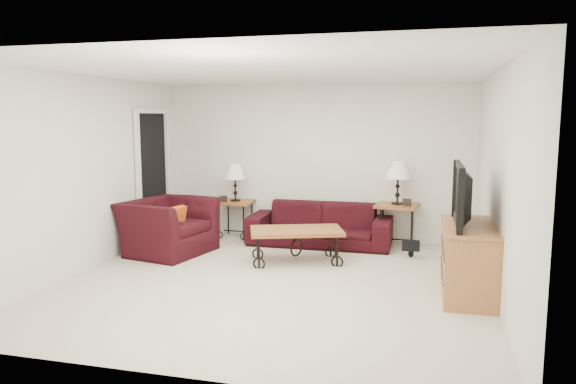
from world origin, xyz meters
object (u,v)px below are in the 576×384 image
(side_table_right, at_px, (397,225))
(tv_stand, at_px, (468,260))
(backpack, at_px, (411,240))
(sofa, at_px, (320,224))
(coffee_table, at_px, (296,246))
(television, at_px, (469,195))
(armchair, at_px, (168,227))
(lamp_left, at_px, (235,183))
(lamp_right, at_px, (398,183))
(side_table_left, at_px, (236,219))

(side_table_right, xyz_separation_m, tv_stand, (0.90, -2.10, 0.06))
(backpack, bearing_deg, sofa, -176.69)
(coffee_table, height_order, television, television)
(coffee_table, relative_size, armchair, 1.03)
(lamp_left, distance_m, lamp_right, 2.62)
(side_table_right, distance_m, lamp_left, 2.68)
(tv_stand, distance_m, television, 0.73)
(backpack, bearing_deg, television, -46.88)
(sofa, distance_m, side_table_left, 1.46)
(sofa, relative_size, lamp_left, 3.62)
(tv_stand, relative_size, television, 1.12)
(armchair, relative_size, television, 1.02)
(television, bearing_deg, sofa, -133.32)
(sofa, height_order, tv_stand, tv_stand)
(side_table_left, relative_size, lamp_left, 1.00)
(lamp_left, bearing_deg, television, -31.07)
(sofa, height_order, side_table_right, side_table_right)
(coffee_table, height_order, backpack, backpack)
(sofa, distance_m, armchair, 2.31)
(side_table_right, bearing_deg, tv_stand, -66.93)
(lamp_right, distance_m, backpack, 0.99)
(sofa, relative_size, tv_stand, 1.68)
(tv_stand, bearing_deg, lamp_right, 113.07)
(lamp_left, relative_size, coffee_table, 0.49)
(coffee_table, bearing_deg, backpack, 24.06)
(lamp_right, bearing_deg, side_table_right, 0.00)
(lamp_left, height_order, tv_stand, lamp_left)
(lamp_right, distance_m, tv_stand, 2.36)
(tv_stand, bearing_deg, side_table_left, 149.08)
(lamp_left, bearing_deg, backpack, -11.95)
(side_table_left, bearing_deg, lamp_left, 0.00)
(television, bearing_deg, side_table_left, -121.07)
(armchair, distance_m, backpack, 3.51)
(television, bearing_deg, armchair, -101.88)
(side_table_left, bearing_deg, television, -31.07)
(side_table_right, height_order, tv_stand, tv_stand)
(sofa, distance_m, television, 2.92)
(side_table_right, distance_m, backpack, 0.66)
(side_table_right, relative_size, tv_stand, 0.50)
(lamp_left, height_order, television, television)
(side_table_right, height_order, backpack, side_table_right)
(side_table_right, bearing_deg, lamp_right, 0.00)
(sofa, height_order, armchair, armchair)
(sofa, relative_size, backpack, 4.57)
(backpack, bearing_deg, lamp_right, 131.80)
(tv_stand, distance_m, backpack, 1.64)
(side_table_right, distance_m, tv_stand, 2.29)
(lamp_right, bearing_deg, side_table_left, 180.00)
(coffee_table, bearing_deg, television, -20.96)
(lamp_left, relative_size, tv_stand, 0.46)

